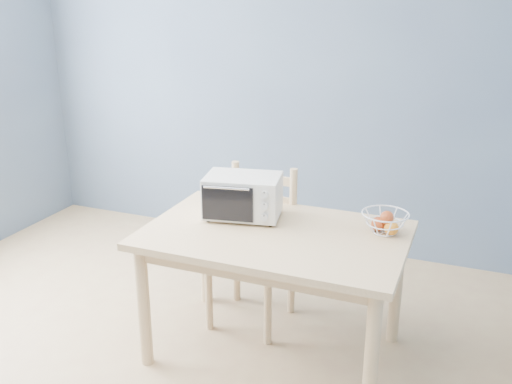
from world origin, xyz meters
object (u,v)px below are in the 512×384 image
at_px(dining_chair, 254,248).
at_px(toaster_oven, 240,195).
at_px(fruit_basket, 386,222).
at_px(dining_table, 275,249).

bearing_deg(dining_chair, toaster_oven, -93.02).
xyz_separation_m(toaster_oven, dining_chair, (0.02, 0.17, -0.40)).
distance_m(toaster_oven, fruit_basket, 0.82).
bearing_deg(toaster_oven, dining_chair, 73.77).
relative_size(dining_table, dining_chair, 1.44).
relative_size(fruit_basket, dining_chair, 0.33).
bearing_deg(fruit_basket, toaster_oven, -174.92).
distance_m(toaster_oven, dining_chair, 0.44).
bearing_deg(dining_chair, fruit_basket, -5.17).
relative_size(toaster_oven, dining_chair, 0.48).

